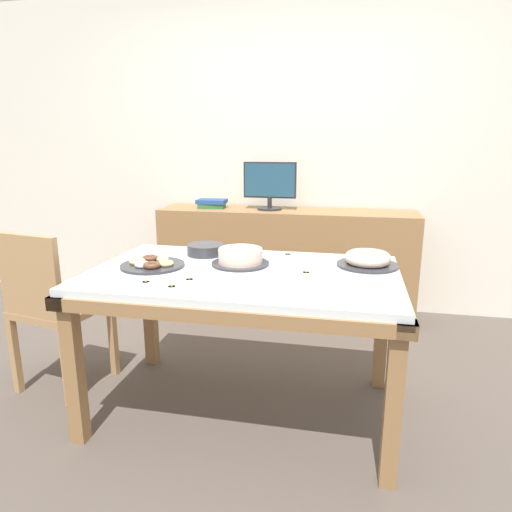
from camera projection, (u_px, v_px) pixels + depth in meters
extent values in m
plane|color=#564C44|center=(245.00, 410.00, 2.46)|extent=(12.00, 12.00, 0.00)
cube|color=silver|center=(292.00, 155.00, 3.84)|extent=(8.00, 0.10, 2.60)
cube|color=silver|center=(244.00, 274.00, 2.28)|extent=(1.53, 0.92, 0.04)
cube|color=olive|center=(219.00, 315.00, 1.87)|extent=(1.56, 0.08, 0.06)
cube|color=olive|center=(261.00, 262.00, 2.70)|extent=(1.56, 0.08, 0.06)
cube|color=olive|center=(109.00, 275.00, 2.44)|extent=(0.08, 0.95, 0.06)
cube|color=olive|center=(396.00, 293.00, 2.14)|extent=(0.08, 0.95, 0.06)
cube|color=olive|center=(74.00, 372.00, 2.12)|extent=(0.07, 0.07, 0.72)
cube|color=olive|center=(393.00, 408.00, 1.84)|extent=(0.07, 0.07, 0.72)
cube|color=olive|center=(150.00, 310.00, 2.91)|extent=(0.07, 0.07, 0.72)
cube|color=olive|center=(381.00, 329.00, 2.62)|extent=(0.07, 0.07, 0.72)
cube|color=tan|center=(62.00, 309.00, 2.63)|extent=(0.49, 0.49, 0.04)
cube|color=tan|center=(30.00, 277.00, 2.40)|extent=(0.40, 0.11, 0.45)
cube|color=tan|center=(113.00, 340.00, 2.79)|extent=(0.05, 0.05, 0.45)
cube|color=tan|center=(65.00, 331.00, 2.93)|extent=(0.05, 0.05, 0.45)
cube|color=tan|center=(67.00, 368.00, 2.45)|extent=(0.05, 0.05, 0.45)
cube|color=tan|center=(15.00, 356.00, 2.59)|extent=(0.05, 0.05, 0.45)
cube|color=olive|center=(285.00, 263.00, 3.76)|extent=(2.06, 0.44, 0.87)
cylinder|color=#262628|center=(270.00, 209.00, 3.68)|extent=(0.20, 0.20, 0.02)
cylinder|color=#262628|center=(270.00, 202.00, 3.67)|extent=(0.04, 0.04, 0.09)
cube|color=#262628|center=(270.00, 180.00, 3.63)|extent=(0.42, 0.02, 0.28)
cube|color=navy|center=(270.00, 180.00, 3.61)|extent=(0.40, 0.00, 0.26)
cube|color=#2D6638|center=(212.00, 206.00, 3.78)|extent=(0.22, 0.17, 0.04)
cube|color=#23478C|center=(212.00, 201.00, 3.77)|extent=(0.24, 0.17, 0.03)
cylinder|color=#333338|center=(240.00, 264.00, 2.39)|extent=(0.30, 0.30, 0.01)
cylinder|color=beige|center=(240.00, 256.00, 2.38)|extent=(0.23, 0.23, 0.07)
cylinder|color=white|center=(240.00, 249.00, 2.37)|extent=(0.23, 0.23, 0.01)
cylinder|color=#333338|center=(367.00, 265.00, 2.36)|extent=(0.32, 0.32, 0.01)
torus|color=beige|center=(368.00, 258.00, 2.35)|extent=(0.23, 0.23, 0.06)
cylinder|color=#333338|center=(153.00, 265.00, 2.35)|extent=(0.33, 0.33, 0.01)
torus|color=#EAD184|center=(166.00, 263.00, 2.32)|extent=(0.08, 0.08, 0.02)
torus|color=#EAD184|center=(163.00, 259.00, 2.40)|extent=(0.07, 0.07, 0.02)
torus|color=brown|center=(150.00, 258.00, 2.42)|extent=(0.08, 0.08, 0.03)
torus|color=#EAD184|center=(138.00, 261.00, 2.35)|extent=(0.08, 0.08, 0.02)
torus|color=white|center=(143.00, 265.00, 2.29)|extent=(0.08, 0.08, 0.02)
torus|color=brown|center=(152.00, 265.00, 2.27)|extent=(0.09, 0.09, 0.03)
cylinder|color=#333338|center=(206.00, 254.00, 2.60)|extent=(0.21, 0.21, 0.01)
cylinder|color=#333338|center=(206.00, 252.00, 2.60)|extent=(0.21, 0.21, 0.01)
cylinder|color=#333338|center=(206.00, 250.00, 2.60)|extent=(0.21, 0.21, 0.01)
cylinder|color=#333338|center=(206.00, 249.00, 2.59)|extent=(0.21, 0.21, 0.01)
cylinder|color=#333338|center=(206.00, 247.00, 2.59)|extent=(0.21, 0.21, 0.01)
cylinder|color=#333338|center=(205.00, 245.00, 2.59)|extent=(0.21, 0.21, 0.01)
cylinder|color=silver|center=(306.00, 274.00, 2.19)|extent=(0.04, 0.04, 0.02)
cylinder|color=white|center=(306.00, 273.00, 2.19)|extent=(0.03, 0.03, 0.00)
cone|color=#F9B74C|center=(306.00, 270.00, 2.19)|extent=(0.01, 0.01, 0.02)
cylinder|color=silver|center=(146.00, 283.00, 2.04)|extent=(0.04, 0.04, 0.02)
cylinder|color=white|center=(146.00, 282.00, 2.04)|extent=(0.03, 0.03, 0.00)
cone|color=#F9B74C|center=(146.00, 279.00, 2.04)|extent=(0.01, 0.01, 0.02)
cylinder|color=silver|center=(190.00, 281.00, 2.08)|extent=(0.04, 0.04, 0.02)
cylinder|color=white|center=(190.00, 280.00, 2.08)|extent=(0.03, 0.03, 0.00)
cone|color=#F9B74C|center=(189.00, 277.00, 2.08)|extent=(0.01, 0.01, 0.02)
cylinder|color=silver|center=(172.00, 288.00, 1.98)|extent=(0.04, 0.04, 0.02)
cylinder|color=white|center=(172.00, 287.00, 1.98)|extent=(0.03, 0.03, 0.00)
cone|color=#F9B74C|center=(172.00, 284.00, 1.97)|extent=(0.01, 0.01, 0.02)
cylinder|color=silver|center=(288.00, 255.00, 2.55)|extent=(0.04, 0.04, 0.02)
cylinder|color=white|center=(288.00, 254.00, 2.55)|extent=(0.03, 0.03, 0.00)
cone|color=#F9B74C|center=(288.00, 252.00, 2.54)|extent=(0.01, 0.01, 0.02)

